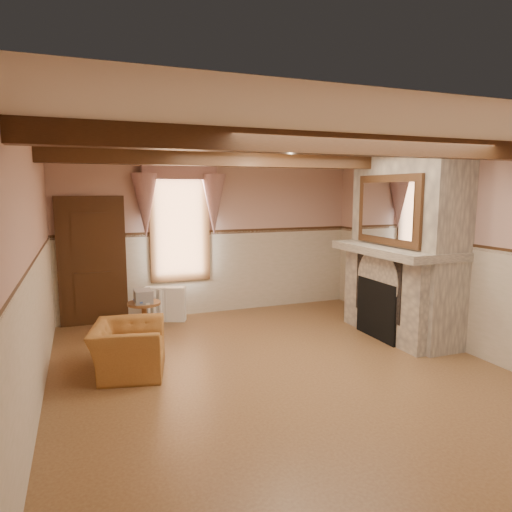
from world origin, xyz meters
name	(u,v)px	position (x,y,z in m)	size (l,w,h in m)	color
floor	(277,369)	(0.00, 0.00, 0.00)	(5.50, 6.00, 0.01)	brown
ceiling	(278,145)	(0.00, 0.00, 2.80)	(5.50, 6.00, 0.01)	silver
wall_back	(212,238)	(0.00, 3.00, 1.40)	(5.50, 0.02, 2.80)	tan
wall_front	(470,329)	(0.00, -3.00, 1.40)	(5.50, 0.02, 2.80)	tan
wall_left	(31,276)	(-2.75, 0.00, 1.40)	(0.02, 6.00, 2.80)	tan
wall_right	(451,250)	(2.75, 0.00, 1.40)	(0.02, 6.00, 2.80)	tan
wainscot	(277,312)	(0.00, 0.00, 0.75)	(5.50, 6.00, 1.50)	beige
chair_rail	(278,253)	(0.00, 0.00, 1.50)	(5.50, 6.00, 0.08)	black
firebox	(380,309)	(2.00, 0.60, 0.45)	(0.20, 0.95, 0.90)	black
armchair	(128,349)	(-1.77, 0.56, 0.31)	(0.96, 0.84, 0.63)	#9E662D
side_table	(145,319)	(-1.40, 1.95, 0.28)	(0.51, 0.51, 0.55)	brown
book_stack	(143,296)	(-1.41, 1.91, 0.65)	(0.26, 0.32, 0.20)	#B7AD8C
radiator	(165,304)	(-0.94, 2.70, 0.30)	(0.70, 0.18, 0.60)	white
bowl	(390,242)	(2.24, 0.75, 1.46)	(0.31, 0.31, 0.08)	brown
mantel_clock	(366,235)	(2.24, 1.40, 1.52)	(0.14, 0.24, 0.20)	black
oil_lamp	(380,234)	(2.24, 1.03, 1.56)	(0.11, 0.11, 0.28)	#C97C38
candle_red	(429,246)	(2.24, -0.10, 1.50)	(0.06, 0.06, 0.16)	#A31A14
jar_yellow	(415,245)	(2.24, 0.17, 1.48)	(0.06, 0.06, 0.12)	gold
fireplace	(406,247)	(2.42, 0.60, 1.40)	(0.85, 2.00, 2.80)	gray
mantel	(396,250)	(2.24, 0.60, 1.36)	(1.05, 2.05, 0.12)	gray
overmantel_mirror	(388,210)	(2.06, 0.60, 1.97)	(0.06, 1.44, 1.04)	silver
door	(92,263)	(-2.10, 2.94, 1.05)	(1.10, 0.10, 2.10)	black
window	(180,225)	(-0.60, 2.97, 1.65)	(1.06, 0.08, 2.02)	white
window_drapes	(180,191)	(-0.60, 2.88, 2.25)	(1.30, 0.14, 1.40)	gray
ceiling_beam_front	(329,144)	(0.00, -1.20, 2.70)	(5.50, 0.18, 0.20)	black
ceiling_beam_back	(245,160)	(0.00, 1.20, 2.70)	(5.50, 0.18, 0.20)	black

